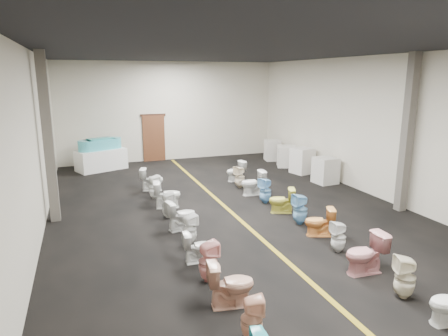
{
  "coord_description": "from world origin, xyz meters",
  "views": [
    {
      "loc": [
        -3.9,
        -10.28,
        3.85
      ],
      "look_at": [
        0.14,
        1.0,
        1.08
      ],
      "focal_mm": 32.0,
      "sensor_mm": 36.0,
      "label": 1
    }
  ],
  "objects_px": {
    "appliance_crate_c": "(287,156)",
    "bathtub": "(100,145)",
    "toilet_left_3": "(208,262)",
    "toilet_right_3": "(365,254)",
    "toilet_right_11": "(236,171)",
    "display_table": "(101,160)",
    "toilet_left_8": "(167,195)",
    "toilet_right_5": "(319,222)",
    "toilet_right_4": "(339,237)",
    "appliance_crate_d": "(272,150)",
    "toilet_left_10": "(152,179)",
    "appliance_crate_a": "(325,170)",
    "toilet_left_5": "(190,229)",
    "toilet_left_1": "(252,319)",
    "appliance_crate_b": "(302,161)",
    "toilet_right_6": "(300,209)",
    "toilet_left_4": "(199,247)",
    "toilet_left_7": "(168,205)",
    "toilet_right_10": "(240,177)",
    "toilet_right_7": "(282,200)",
    "toilet_left_2": "(231,284)",
    "toilet_right_8": "(265,191)",
    "toilet_left_9": "(154,187)",
    "toilet_right_9": "(253,183)",
    "toilet_left_6": "(181,215)"
  },
  "relations": [
    {
      "from": "toilet_left_2",
      "to": "appliance_crate_d",
      "type": "bearing_deg",
      "value": -21.84
    },
    {
      "from": "toilet_left_3",
      "to": "toilet_right_3",
      "type": "relative_size",
      "value": 0.96
    },
    {
      "from": "appliance_crate_d",
      "to": "toilet_left_7",
      "type": "distance_m",
      "value": 8.67
    },
    {
      "from": "toilet_left_3",
      "to": "toilet_left_7",
      "type": "bearing_deg",
      "value": -8.09
    },
    {
      "from": "toilet_left_1",
      "to": "toilet_right_7",
      "type": "bearing_deg",
      "value": -17.58
    },
    {
      "from": "toilet_left_7",
      "to": "toilet_right_8",
      "type": "height_order",
      "value": "toilet_right_8"
    },
    {
      "from": "appliance_crate_d",
      "to": "toilet_left_5",
      "type": "bearing_deg",
      "value": -127.52
    },
    {
      "from": "appliance_crate_a",
      "to": "toilet_right_7",
      "type": "relative_size",
      "value": 1.29
    },
    {
      "from": "toilet_right_4",
      "to": "toilet_right_10",
      "type": "relative_size",
      "value": 0.92
    },
    {
      "from": "appliance_crate_d",
      "to": "toilet_left_5",
      "type": "relative_size",
      "value": 1.33
    },
    {
      "from": "toilet_right_6",
      "to": "toilet_left_10",
      "type": "bearing_deg",
      "value": -145.77
    },
    {
      "from": "appliance_crate_c",
      "to": "bathtub",
      "type": "bearing_deg",
      "value": 164.8
    },
    {
      "from": "toilet_left_9",
      "to": "toilet_left_5",
      "type": "bearing_deg",
      "value": 165.56
    },
    {
      "from": "appliance_crate_d",
      "to": "toilet_left_9",
      "type": "height_order",
      "value": "appliance_crate_d"
    },
    {
      "from": "appliance_crate_c",
      "to": "toilet_left_3",
      "type": "relative_size",
      "value": 1.12
    },
    {
      "from": "toilet_left_3",
      "to": "toilet_left_7",
      "type": "xyz_separation_m",
      "value": [
        0.01,
        3.74,
        -0.04
      ]
    },
    {
      "from": "toilet_left_2",
      "to": "toilet_right_8",
      "type": "distance_m",
      "value": 5.8
    },
    {
      "from": "appliance_crate_c",
      "to": "toilet_left_6",
      "type": "relative_size",
      "value": 1.16
    },
    {
      "from": "toilet_right_10",
      "to": "display_table",
      "type": "bearing_deg",
      "value": -155.54
    },
    {
      "from": "toilet_left_2",
      "to": "toilet_right_11",
      "type": "distance_m",
      "value": 8.37
    },
    {
      "from": "appliance_crate_a",
      "to": "toilet_left_5",
      "type": "bearing_deg",
      "value": -149.38
    },
    {
      "from": "toilet_right_5",
      "to": "toilet_right_4",
      "type": "bearing_deg",
      "value": 13.95
    },
    {
      "from": "toilet_right_3",
      "to": "toilet_left_8",
      "type": "bearing_deg",
      "value": -149.77
    },
    {
      "from": "appliance_crate_d",
      "to": "appliance_crate_c",
      "type": "bearing_deg",
      "value": -90.0
    },
    {
      "from": "bathtub",
      "to": "appliance_crate_a",
      "type": "distance_m",
      "value": 9.14
    },
    {
      "from": "toilet_right_11",
      "to": "appliance_crate_b",
      "type": "bearing_deg",
      "value": 84.34
    },
    {
      "from": "toilet_left_4",
      "to": "toilet_left_8",
      "type": "xyz_separation_m",
      "value": [
        0.12,
        3.77,
        0.07
      ]
    },
    {
      "from": "toilet_left_8",
      "to": "toilet_right_10",
      "type": "xyz_separation_m",
      "value": [
        2.85,
        1.28,
        -0.01
      ]
    },
    {
      "from": "appliance_crate_d",
      "to": "toilet_left_10",
      "type": "xyz_separation_m",
      "value": [
        -6.16,
        -3.17,
        -0.09
      ]
    },
    {
      "from": "toilet_left_3",
      "to": "toilet_right_9",
      "type": "xyz_separation_m",
      "value": [
        3.12,
        4.96,
        0.01
      ]
    },
    {
      "from": "display_table",
      "to": "toilet_left_8",
      "type": "distance_m",
      "value": 6.03
    },
    {
      "from": "toilet_left_9",
      "to": "toilet_right_5",
      "type": "height_order",
      "value": "toilet_left_9"
    },
    {
      "from": "appliance_crate_d",
      "to": "toilet_left_8",
      "type": "bearing_deg",
      "value": -139.59
    },
    {
      "from": "display_table",
      "to": "toilet_right_6",
      "type": "distance_m",
      "value": 9.56
    },
    {
      "from": "display_table",
      "to": "toilet_left_7",
      "type": "height_order",
      "value": "display_table"
    },
    {
      "from": "toilet_left_3",
      "to": "appliance_crate_a",
      "type": "bearing_deg",
      "value": -56.8
    },
    {
      "from": "toilet_left_8",
      "to": "appliance_crate_c",
      "type": "bearing_deg",
      "value": -48.14
    },
    {
      "from": "toilet_right_4",
      "to": "display_table",
      "type": "bearing_deg",
      "value": -153.49
    },
    {
      "from": "toilet_left_6",
      "to": "display_table",
      "type": "bearing_deg",
      "value": 1.27
    },
    {
      "from": "appliance_crate_a",
      "to": "toilet_left_5",
      "type": "relative_size",
      "value": 1.33
    },
    {
      "from": "toilet_left_4",
      "to": "toilet_right_10",
      "type": "bearing_deg",
      "value": -26.76
    },
    {
      "from": "display_table",
      "to": "toilet_left_4",
      "type": "distance_m",
      "value": 9.7
    },
    {
      "from": "appliance_crate_c",
      "to": "toilet_right_11",
      "type": "relative_size",
      "value": 1.21
    },
    {
      "from": "toilet_left_10",
      "to": "appliance_crate_a",
      "type": "bearing_deg",
      "value": -82.01
    },
    {
      "from": "toilet_left_7",
      "to": "toilet_right_10",
      "type": "distance_m",
      "value": 3.72
    },
    {
      "from": "appliance_crate_c",
      "to": "toilet_left_1",
      "type": "xyz_separation_m",
      "value": [
        -6.16,
        -10.29,
        -0.09
      ]
    },
    {
      "from": "bathtub",
      "to": "appliance_crate_b",
      "type": "distance_m",
      "value": 8.36
    },
    {
      "from": "toilet_left_9",
      "to": "toilet_right_8",
      "type": "bearing_deg",
      "value": -134.07
    },
    {
      "from": "appliance_crate_b",
      "to": "appliance_crate_d",
      "type": "distance_m",
      "value": 2.69
    },
    {
      "from": "toilet_left_4",
      "to": "toilet_right_10",
      "type": "distance_m",
      "value": 5.86
    }
  ]
}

